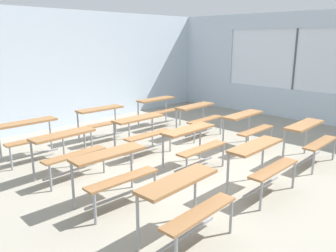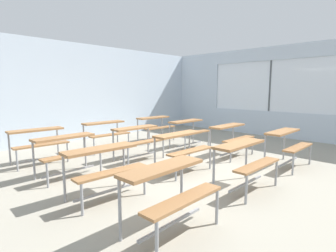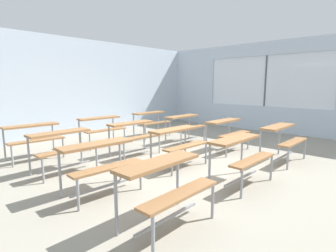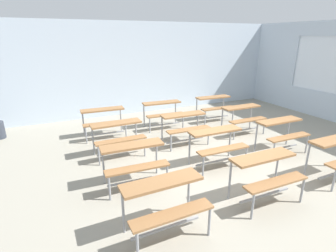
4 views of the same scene
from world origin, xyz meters
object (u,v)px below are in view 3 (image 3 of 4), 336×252
at_px(desk_bench_r0c0, 166,178).
at_px(desk_bench_r2c1, 134,131).
at_px(desk_bench_r0c2, 283,135).
at_px(desk_bench_r0c1, 241,150).
at_px(desk_bench_r1c1, 178,138).
at_px(desk_bench_r3c0, 33,133).
at_px(desk_bench_r3c1, 102,124).
at_px(desk_bench_r2c0, 63,142).
at_px(desk_bench_r3c2, 151,118).
at_px(desk_bench_r1c2, 227,128).
at_px(desk_bench_r1c0, 100,156).
at_px(desk_bench_r2c2, 185,122).

height_order(desk_bench_r0c0, desk_bench_r2c1, same).
bearing_deg(desk_bench_r0c2, desk_bench_r0c1, 179.66).
distance_m(desk_bench_r1c1, desk_bench_r3c0, 3.12).
bearing_deg(desk_bench_r0c2, desk_bench_r2c1, 124.72).
bearing_deg(desk_bench_r3c1, desk_bench_r0c1, -86.20).
height_order(desk_bench_r2c0, desk_bench_r2c1, same).
relative_size(desk_bench_r2c0, desk_bench_r3c2, 1.00).
xyz_separation_m(desk_bench_r1c1, desk_bench_r3c0, (-1.77, 2.57, 0.00)).
bearing_deg(desk_bench_r2c0, desk_bench_r0c2, -38.81).
height_order(desk_bench_r0c1, desk_bench_r0c2, same).
bearing_deg(desk_bench_r1c2, desk_bench_r1c1, 178.46).
xyz_separation_m(desk_bench_r1c0, desk_bench_r3c1, (1.70, 2.65, 0.00)).
height_order(desk_bench_r0c1, desk_bench_r2c2, same).
bearing_deg(desk_bench_r2c1, desk_bench_r2c0, -179.18).
relative_size(desk_bench_r0c0, desk_bench_r2c2, 1.01).
xyz_separation_m(desk_bench_r0c0, desk_bench_r2c0, (0.04, 2.65, 0.00)).
distance_m(desk_bench_r0c0, desk_bench_r0c2, 3.51).
bearing_deg(desk_bench_r1c1, desk_bench_r1c2, -1.07).
distance_m(desk_bench_r1c0, desk_bench_r3c0, 2.60).
bearing_deg(desk_bench_r1c1, desk_bench_r3c1, 92.19).
height_order(desk_bench_r0c0, desk_bench_r3c2, same).
distance_m(desk_bench_r0c1, desk_bench_r1c1, 1.33).
distance_m(desk_bench_r0c0, desk_bench_r2c2, 4.35).
bearing_deg(desk_bench_r2c2, desk_bench_r0c0, -142.78).
bearing_deg(desk_bench_r1c2, desk_bench_r1c0, 179.94).
xyz_separation_m(desk_bench_r1c2, desk_bench_r2c2, (0.01, 1.33, 0.00)).
bearing_deg(desk_bench_r3c1, desk_bench_r2c0, -138.46).
height_order(desk_bench_r2c0, desk_bench_r3c1, same).
bearing_deg(desk_bench_r2c1, desk_bench_r1c0, -140.91).
bearing_deg(desk_bench_r3c0, desk_bench_r1c1, -53.27).
bearing_deg(desk_bench_r0c2, desk_bench_r3c0, 132.03).
bearing_deg(desk_bench_r0c0, desk_bench_r2c0, 87.73).
bearing_deg(desk_bench_r3c2, desk_bench_r1c1, -121.21).
xyz_separation_m(desk_bench_r0c0, desk_bench_r0c1, (1.76, 0.02, 0.00)).
bearing_deg(desk_bench_r2c2, desk_bench_r3c2, 91.07).
height_order(desk_bench_r2c0, desk_bench_r3c0, same).
xyz_separation_m(desk_bench_r2c0, desk_bench_r3c0, (-0.06, 1.27, 0.00)).
relative_size(desk_bench_r1c2, desk_bench_r3c0, 0.98).
distance_m(desk_bench_r0c2, desk_bench_r3c0, 5.26).
bearing_deg(desk_bench_r3c0, desk_bench_r2c0, -85.23).
bearing_deg(desk_bench_r0c1, desk_bench_r2c2, 57.18).
relative_size(desk_bench_r1c1, desk_bench_r2c2, 1.01).
bearing_deg(desk_bench_r2c2, desk_bench_r2c1, 179.77).
height_order(desk_bench_r2c1, desk_bench_r3c2, same).
bearing_deg(desk_bench_r0c2, desk_bench_r1c2, 92.41).
xyz_separation_m(desk_bench_r0c2, desk_bench_r3c2, (-0.07, 3.94, 0.00)).
relative_size(desk_bench_r1c2, desk_bench_r2c0, 0.99).
height_order(desk_bench_r0c0, desk_bench_r0c1, same).
relative_size(desk_bench_r2c1, desk_bench_r3c1, 0.99).
distance_m(desk_bench_r1c0, desk_bench_r1c1, 1.76).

